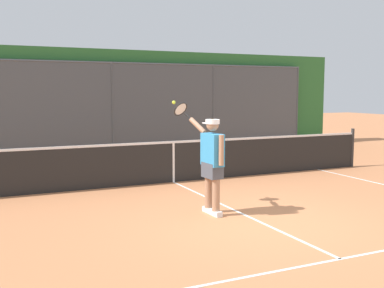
% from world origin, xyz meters
% --- Properties ---
extents(ground_plane, '(60.00, 60.00, 0.00)m').
position_xyz_m(ground_plane, '(0.00, 0.00, 0.00)').
color(ground_plane, '#C67A4C').
extents(court_line_markings, '(8.49, 10.05, 0.01)m').
position_xyz_m(court_line_markings, '(0.00, 2.18, 0.00)').
color(court_line_markings, white).
rests_on(court_line_markings, ground).
extents(fence_backdrop, '(18.06, 1.37, 3.50)m').
position_xyz_m(fence_backdrop, '(-0.00, -9.58, 1.74)').
color(fence_backdrop, '#474C51').
rests_on(fence_backdrop, ground).
extents(tennis_net, '(10.91, 0.09, 1.07)m').
position_xyz_m(tennis_net, '(0.00, -3.65, 0.49)').
color(tennis_net, '#2D2D2D').
rests_on(tennis_net, ground).
extents(tennis_player, '(0.52, 1.36, 1.93)m').
position_xyz_m(tennis_player, '(0.49, -0.76, 0.96)').
color(tennis_player, silver).
rests_on(tennis_player, ground).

